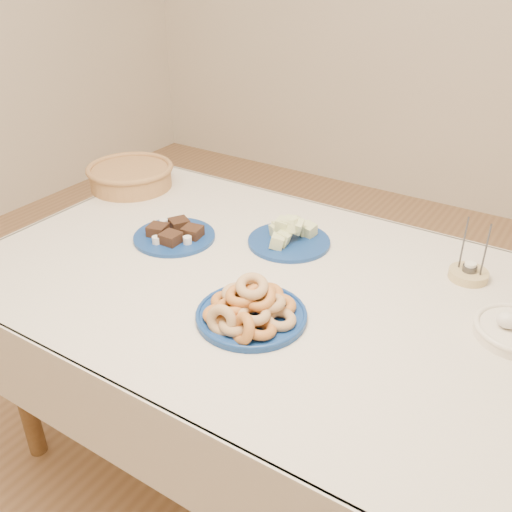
{
  "coord_description": "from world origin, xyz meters",
  "views": [
    {
      "loc": [
        0.73,
        -1.18,
        1.62
      ],
      "look_at": [
        0.0,
        -0.05,
        0.85
      ],
      "focal_mm": 40.0,
      "sensor_mm": 36.0,
      "label": 1
    }
  ],
  "objects_px": {
    "brownie_plate": "(174,235)",
    "wicker_basket": "(131,175)",
    "donut_platter": "(250,309)",
    "candle_holder": "(469,273)",
    "melon_plate": "(289,235)",
    "dining_table": "(265,309)"
  },
  "relations": [
    {
      "from": "melon_plate",
      "to": "wicker_basket",
      "type": "distance_m",
      "value": 0.75
    },
    {
      "from": "melon_plate",
      "to": "wicker_basket",
      "type": "xyz_separation_m",
      "value": [
        -0.75,
        0.07,
        0.02
      ]
    },
    {
      "from": "donut_platter",
      "to": "brownie_plate",
      "type": "xyz_separation_m",
      "value": [
        -0.45,
        0.24,
        -0.02
      ]
    },
    {
      "from": "melon_plate",
      "to": "dining_table",
      "type": "bearing_deg",
      "value": -76.97
    },
    {
      "from": "donut_platter",
      "to": "brownie_plate",
      "type": "height_order",
      "value": "donut_platter"
    },
    {
      "from": "brownie_plate",
      "to": "wicker_basket",
      "type": "relative_size",
      "value": 0.88
    },
    {
      "from": "brownie_plate",
      "to": "candle_holder",
      "type": "height_order",
      "value": "candle_holder"
    },
    {
      "from": "wicker_basket",
      "to": "donut_platter",
      "type": "bearing_deg",
      "value": -28.98
    },
    {
      "from": "candle_holder",
      "to": "dining_table",
      "type": "bearing_deg",
      "value": -146.85
    },
    {
      "from": "donut_platter",
      "to": "melon_plate",
      "type": "height_order",
      "value": "donut_platter"
    },
    {
      "from": "brownie_plate",
      "to": "candle_holder",
      "type": "relative_size",
      "value": 1.61
    },
    {
      "from": "melon_plate",
      "to": "candle_holder",
      "type": "xyz_separation_m",
      "value": [
        0.54,
        0.09,
        -0.01
      ]
    },
    {
      "from": "brownie_plate",
      "to": "donut_platter",
      "type": "bearing_deg",
      "value": -27.85
    },
    {
      "from": "brownie_plate",
      "to": "wicker_basket",
      "type": "height_order",
      "value": "wicker_basket"
    },
    {
      "from": "donut_platter",
      "to": "brownie_plate",
      "type": "bearing_deg",
      "value": 152.15
    },
    {
      "from": "wicker_basket",
      "to": "brownie_plate",
      "type": "bearing_deg",
      "value": -30.16
    },
    {
      "from": "donut_platter",
      "to": "melon_plate",
      "type": "bearing_deg",
      "value": 106.62
    },
    {
      "from": "dining_table",
      "to": "wicker_basket",
      "type": "relative_size",
      "value": 5.07
    },
    {
      "from": "melon_plate",
      "to": "brownie_plate",
      "type": "xyz_separation_m",
      "value": [
        -0.33,
        -0.18,
        -0.01
      ]
    },
    {
      "from": "wicker_basket",
      "to": "candle_holder",
      "type": "relative_size",
      "value": 1.82
    },
    {
      "from": "dining_table",
      "to": "wicker_basket",
      "type": "height_order",
      "value": "wicker_basket"
    },
    {
      "from": "melon_plate",
      "to": "donut_platter",
      "type": "bearing_deg",
      "value": -73.38
    }
  ]
}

